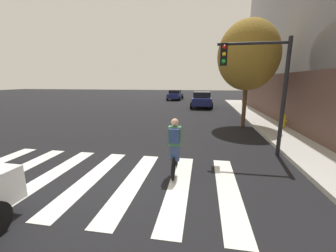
{
  "coord_description": "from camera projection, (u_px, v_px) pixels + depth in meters",
  "views": [
    {
      "loc": [
        2.49,
        -5.03,
        2.72
      ],
      "look_at": [
        1.31,
        1.94,
        1.19
      ],
      "focal_mm": 22.19,
      "sensor_mm": 36.0,
      "label": 1
    }
  ],
  "objects": [
    {
      "name": "ground_plane",
      "position": [
        111.0,
        180.0,
        5.83
      ],
      "size": [
        120.0,
        120.0,
        0.0
      ],
      "primitive_type": "plane",
      "color": "black"
    },
    {
      "name": "crosswalk_stripes",
      "position": [
        91.0,
        178.0,
        5.93
      ],
      "size": [
        8.13,
        3.97,
        0.01
      ],
      "color": "silver",
      "rests_on": "ground"
    },
    {
      "name": "sedan_mid",
      "position": [
        202.0,
        99.0,
        21.81
      ],
      "size": [
        2.24,
        4.74,
        1.64
      ],
      "color": "navy",
      "rests_on": "ground"
    },
    {
      "name": "sedan_far",
      "position": [
        175.0,
        95.0,
        30.56
      ],
      "size": [
        2.15,
        4.32,
        1.47
      ],
      "color": "navy",
      "rests_on": "ground"
    },
    {
      "name": "cyclist",
      "position": [
        175.0,
        147.0,
        6.05
      ],
      "size": [
        0.37,
        1.71,
        1.69
      ],
      "color": "black",
      "rests_on": "ground"
    },
    {
      "name": "traffic_light_near",
      "position": [
        261.0,
        77.0,
        7.34
      ],
      "size": [
        2.47,
        0.28,
        4.2
      ],
      "color": "black",
      "rests_on": "ground"
    },
    {
      "name": "fire_hydrant",
      "position": [
        283.0,
        121.0,
        11.75
      ],
      "size": [
        0.33,
        0.22,
        0.78
      ],
      "color": "gold",
      "rests_on": "sidewalk"
    },
    {
      "name": "street_tree_near",
      "position": [
        248.0,
        56.0,
        11.92
      ],
      "size": [
        3.46,
        3.46,
        6.15
      ],
      "color": "#4C3823",
      "rests_on": "ground"
    }
  ]
}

